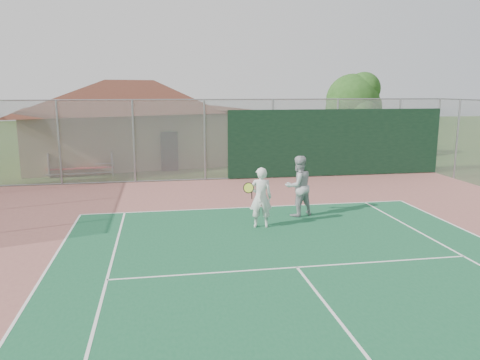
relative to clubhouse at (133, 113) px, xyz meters
name	(u,v)px	position (x,y,z in m)	size (l,w,h in m)	color
back_fence	(275,141)	(6.41, -6.35, -0.99)	(20.08, 0.11, 3.53)	gray
clubhouse	(133,113)	(0.00, 0.00, 0.00)	(13.33, 10.07, 5.23)	tan
bleachers	(82,162)	(-2.26, -3.74, -2.08)	(2.99, 1.92, 1.09)	#B52F29
tree	(354,102)	(12.17, -1.42, 0.55)	(3.49, 3.31, 4.87)	#322212
player_white_front	(261,198)	(4.16, -13.74, -1.77)	(0.94, 0.70, 1.74)	silver
player_grey_back	(298,187)	(5.58, -12.72, -1.70)	(1.10, 0.97, 1.90)	#A9ABAE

